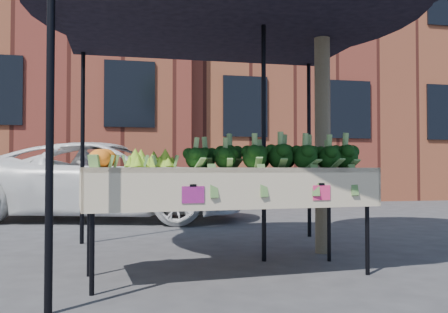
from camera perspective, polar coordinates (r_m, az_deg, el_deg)
ground at (r=4.00m, az=-0.82°, el=-14.33°), size 90.00×90.00×0.00m
table at (r=4.10m, az=0.61°, el=-7.63°), size 2.46×1.00×0.90m
canopy at (r=4.74m, az=0.34°, el=4.33°), size 3.16×3.16×2.74m
broccoli_heap at (r=4.20m, az=5.32°, el=0.46°), size 1.54×0.57×0.26m
romanesco_cluster at (r=4.01m, az=-8.79°, el=0.13°), size 0.43×0.57×0.20m
cauliflower_pair at (r=4.04m, az=-14.07°, el=0.01°), size 0.23×0.43×0.18m
vehicle at (r=9.09m, az=-13.20°, el=8.50°), size 1.98×2.58×4.93m
street_tree at (r=5.50m, az=11.42°, el=14.40°), size 2.43×2.43×4.79m
building_right at (r=18.39m, az=13.00°, el=9.01°), size 12.00×8.00×8.50m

